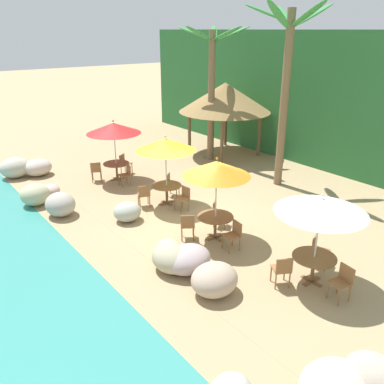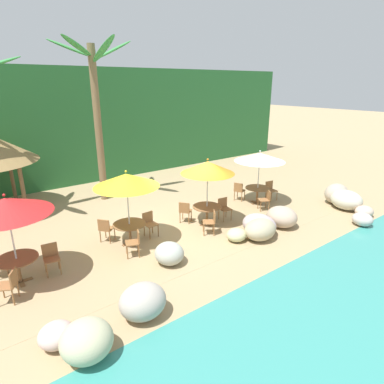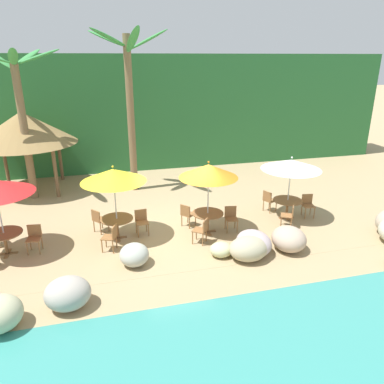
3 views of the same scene
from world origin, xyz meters
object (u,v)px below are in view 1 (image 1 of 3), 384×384
at_px(chair_red_inland, 124,162).
at_px(umbrella_orange, 217,169).
at_px(dining_table_orange, 215,220).
at_px(chair_yellow_left, 144,194).
at_px(chair_red_seaward, 126,174).
at_px(chair_red_left, 96,170).
at_px(chair_yellow_inland, 171,183).
at_px(palm_tree_nearest, 212,74).
at_px(chair_orange_seaward, 234,234).
at_px(dining_table_red, 116,166).
at_px(umbrella_yellow, 165,145).
at_px(palapa_hut, 225,97).
at_px(dining_table_white, 314,261).
at_px(palm_tree_second, 286,72).
at_px(chair_white_seaward, 343,280).
at_px(chair_orange_inland, 218,211).
at_px(chair_white_inland, 318,249).
at_px(umbrella_white, 321,205).
at_px(chair_white_left, 282,269).
at_px(umbrella_red, 114,128).
at_px(dining_table_yellow, 167,188).
at_px(chair_yellow_seaward, 184,197).
at_px(chair_orange_left, 188,225).

xyz_separation_m(chair_red_inland, umbrella_orange, (7.08, -0.76, 1.75)).
bearing_deg(dining_table_orange, chair_yellow_left, -171.38).
distance_m(chair_red_seaward, chair_red_left, 1.41).
distance_m(chair_yellow_inland, palm_tree_nearest, 6.21).
relative_size(chair_yellow_left, chair_orange_seaward, 1.00).
distance_m(chair_red_seaward, chair_yellow_left, 2.43).
bearing_deg(dining_table_red, chair_yellow_left, -10.52).
xyz_separation_m(umbrella_yellow, palapa_hut, (-3.55, 5.97, 0.63)).
distance_m(umbrella_yellow, dining_table_white, 6.60).
bearing_deg(palm_tree_second, umbrella_yellow, -102.61).
distance_m(chair_red_left, umbrella_yellow, 4.27).
xyz_separation_m(dining_table_orange, palm_tree_nearest, (-6.41, 5.21, 3.48)).
height_order(chair_yellow_inland, chair_white_seaward, same).
distance_m(chair_orange_inland, chair_white_inland, 3.52).
height_order(chair_yellow_inland, dining_table_white, chair_yellow_inland).
bearing_deg(chair_red_seaward, umbrella_white, 2.15).
distance_m(chair_red_inland, dining_table_white, 10.38).
xyz_separation_m(chair_white_seaward, chair_white_left, (-1.19, -0.75, 0.00)).
relative_size(chair_red_left, dining_table_orange, 0.79).
relative_size(umbrella_red, palm_tree_nearest, 0.41).
relative_size(chair_orange_inland, chair_white_inland, 1.00).
distance_m(dining_table_yellow, palm_tree_second, 6.29).
height_order(dining_table_orange, umbrella_white, umbrella_white).
height_order(chair_red_left, chair_orange_inland, same).
xyz_separation_m(umbrella_white, chair_white_inland, (-0.41, 0.75, -1.62)).
height_order(chair_yellow_seaward, chair_orange_left, same).
bearing_deg(chair_orange_inland, umbrella_red, -174.98).
bearing_deg(dining_table_red, chair_orange_inland, 5.02).
bearing_deg(chair_orange_seaward, chair_yellow_inland, 168.20).
height_order(palm_tree_second, palapa_hut, palm_tree_second).
bearing_deg(palm_tree_nearest, palapa_hut, 102.60).
distance_m(chair_red_inland, chair_white_seaward, 11.24).
height_order(chair_red_left, chair_white_left, same).
relative_size(dining_table_red, dining_table_yellow, 1.00).
relative_size(chair_white_inland, palm_tree_nearest, 0.14).
distance_m(umbrella_red, dining_table_orange, 6.75).
bearing_deg(chair_orange_left, palm_tree_second, 105.22).
bearing_deg(umbrella_orange, chair_yellow_inland, 165.95).
bearing_deg(chair_red_inland, palapa_hut, 85.54).
relative_size(chair_yellow_seaward, palm_tree_second, 0.12).
relative_size(chair_red_inland, dining_table_white, 0.79).
xyz_separation_m(chair_red_seaward, umbrella_orange, (5.69, -0.08, 1.75)).
height_order(chair_red_inland, chair_white_inland, same).
relative_size(umbrella_red, chair_red_left, 2.96).
relative_size(chair_red_inland, chair_orange_seaward, 1.00).
bearing_deg(umbrella_white, chair_yellow_inland, 175.86).
relative_size(umbrella_orange, dining_table_orange, 2.37).
xyz_separation_m(chair_red_inland, palm_tree_nearest, (0.67, 4.45, 3.59)).
relative_size(chair_red_left, chair_orange_left, 1.00).
xyz_separation_m(chair_orange_left, chair_white_seaward, (4.56, 1.13, 0.00)).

